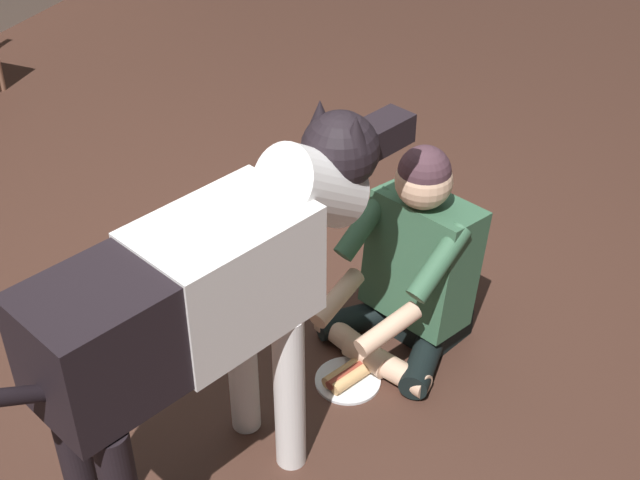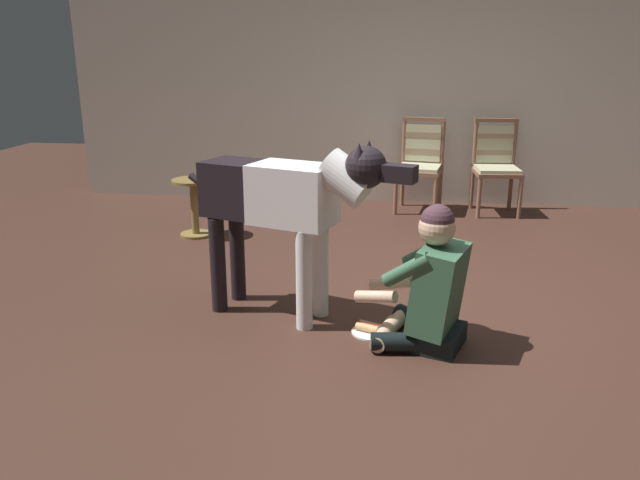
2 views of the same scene
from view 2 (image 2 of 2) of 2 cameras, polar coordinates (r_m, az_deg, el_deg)
The scene contains 8 objects.
ground_plane at distance 4.37m, azimuth 9.59°, elevation -6.06°, with size 13.94×13.94×0.00m, color #41271E.
back_wall at distance 7.18m, azimuth 8.98°, elevation 13.69°, with size 7.82×0.10×2.60m, color beige.
dining_chair_left_of_pair at distance 6.87m, azimuth 9.12°, elevation 7.17°, with size 0.53×0.53×0.98m.
dining_chair_right_of_pair at distance 6.95m, azimuth 15.65°, elevation 6.87°, with size 0.49×0.49×0.98m.
person_sitting_on_floor at distance 3.72m, azimuth 9.92°, elevation -4.38°, with size 0.69×0.60×0.86m.
large_dog at distance 3.94m, azimuth -3.17°, elevation 3.59°, with size 1.51×0.67×1.18m.
hot_dog_on_plate at distance 3.95m, azimuth 4.71°, elevation -8.06°, with size 0.25×0.25×0.06m.
round_side_table at distance 5.96m, azimuth -11.33°, elevation 3.34°, with size 0.39×0.39×0.54m.
Camera 2 is at (-0.26, -4.02, 1.70)m, focal length 35.31 mm.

